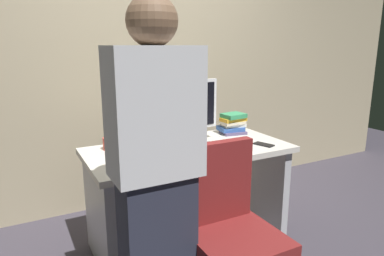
{
  "coord_description": "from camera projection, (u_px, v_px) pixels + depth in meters",
  "views": [
    {
      "loc": [
        -1.06,
        -2.07,
        1.43
      ],
      "look_at": [
        0.0,
        -0.05,
        0.88
      ],
      "focal_mm": 32.4,
      "sensor_mm": 36.0,
      "label": 1
    }
  ],
  "objects": [
    {
      "name": "wall_back",
      "position": [
        141.0,
        37.0,
        3.04
      ],
      "size": [
        6.4,
        0.1,
        3.0
      ],
      "primitive_type": "cube",
      "color": "tan",
      "rests_on": "ground"
    },
    {
      "name": "cup_near_keyboard",
      "position": [
        122.0,
        154.0,
        2.12
      ],
      "size": [
        0.07,
        0.07,
        0.1
      ],
      "primitive_type": "cylinder",
      "color": "silver",
      "rests_on": "desk"
    },
    {
      "name": "office_chair",
      "position": [
        231.0,
        242.0,
        1.81
      ],
      "size": [
        0.52,
        0.52,
        0.94
      ],
      "color": "black",
      "rests_on": "ground"
    },
    {
      "name": "cell_phone",
      "position": [
        264.0,
        144.0,
        2.48
      ],
      "size": [
        0.11,
        0.16,
        0.01
      ],
      "primitive_type": "cube",
      "rotation": [
        0.0,
        0.0,
        0.34
      ],
      "color": "black",
      "rests_on": "desk"
    },
    {
      "name": "desk",
      "position": [
        189.0,
        178.0,
        2.48
      ],
      "size": [
        1.41,
        0.7,
        0.73
      ],
      "color": "beige",
      "rests_on": "ground"
    },
    {
      "name": "book_stack",
      "position": [
        232.0,
        124.0,
        2.79
      ],
      "size": [
        0.22,
        0.2,
        0.17
      ],
      "color": "#594C72",
      "rests_on": "desk"
    },
    {
      "name": "cup_by_monitor",
      "position": [
        108.0,
        144.0,
        2.36
      ],
      "size": [
        0.07,
        0.07,
        0.09
      ],
      "primitive_type": "cylinder",
      "color": "#D84C3F",
      "rests_on": "desk"
    },
    {
      "name": "ground_plane",
      "position": [
        189.0,
        241.0,
        2.6
      ],
      "size": [
        9.0,
        9.0,
        0.0
      ],
      "primitive_type": "plane",
      "color": "#3D3842"
    },
    {
      "name": "person_at_desk",
      "position": [
        156.0,
        177.0,
        1.59
      ],
      "size": [
        0.4,
        0.24,
        1.64
      ],
      "color": "#262838",
      "rests_on": "ground"
    },
    {
      "name": "keyboard",
      "position": [
        189.0,
        149.0,
        2.35
      ],
      "size": [
        0.44,
        0.16,
        0.02
      ],
      "primitive_type": "cube",
      "rotation": [
        0.0,
        0.0,
        0.06
      ],
      "color": "#262626",
      "rests_on": "desk"
    },
    {
      "name": "mouse",
      "position": [
        228.0,
        143.0,
        2.48
      ],
      "size": [
        0.06,
        0.1,
        0.03
      ],
      "primitive_type": "ellipsoid",
      "color": "black",
      "rests_on": "desk"
    },
    {
      "name": "monitor",
      "position": [
        184.0,
        108.0,
        2.49
      ],
      "size": [
        0.54,
        0.15,
        0.46
      ],
      "color": "silver",
      "rests_on": "desk"
    }
  ]
}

